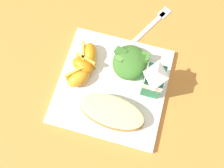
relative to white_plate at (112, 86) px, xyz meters
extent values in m
plane|color=#C67A33|center=(0.00, 0.00, -0.01)|extent=(3.00, 3.00, 0.00)
cube|color=white|center=(0.00, 0.00, 0.00)|extent=(0.28, 0.28, 0.02)
ellipsoid|color=#A87038|center=(0.07, 0.02, 0.02)|extent=(0.09, 0.18, 0.03)
ellipsoid|color=#B22D19|center=(0.07, 0.02, 0.03)|extent=(0.08, 0.16, 0.01)
ellipsoid|color=#EAD184|center=(0.07, 0.02, 0.04)|extent=(0.09, 0.17, 0.01)
ellipsoid|color=#3D7028|center=(-0.07, 0.03, 0.03)|extent=(0.10, 0.09, 0.04)
cube|color=#5B8E3D|center=(-0.07, 0.01, 0.04)|extent=(0.04, 0.03, 0.01)
cube|color=#336023|center=(-0.09, 0.02, 0.04)|extent=(0.03, 0.03, 0.01)
cube|color=#3D7028|center=(-0.07, 0.04, 0.04)|extent=(0.04, 0.04, 0.01)
cube|color=#3D7028|center=(-0.08, 0.06, 0.04)|extent=(0.03, 0.03, 0.02)
cube|color=#3D7028|center=(-0.09, 0.06, 0.04)|extent=(0.02, 0.03, 0.01)
cube|color=#336023|center=(-0.08, 0.00, 0.04)|extent=(0.03, 0.04, 0.01)
cube|color=#2D8451|center=(-0.02, 0.10, 0.05)|extent=(0.06, 0.04, 0.09)
cube|color=white|center=(-0.02, 0.10, 0.08)|extent=(0.06, 0.04, 0.03)
pyramid|color=white|center=(-0.02, 0.10, 0.11)|extent=(0.06, 0.04, 0.02)
ellipsoid|color=orange|center=(-0.06, -0.08, 0.03)|extent=(0.07, 0.05, 0.04)
cube|color=gold|center=(-0.06, -0.09, 0.03)|extent=(0.06, 0.02, 0.03)
ellipsoid|color=orange|center=(-0.03, -0.09, 0.03)|extent=(0.05, 0.07, 0.04)
cube|color=gold|center=(-0.04, -0.08, 0.03)|extent=(0.02, 0.06, 0.03)
ellipsoid|color=orange|center=(0.01, -0.09, 0.03)|extent=(0.07, 0.07, 0.04)
cube|color=gold|center=(0.00, -0.10, 0.03)|extent=(0.05, 0.04, 0.03)
cube|color=silver|center=(-0.19, 0.05, -0.01)|extent=(0.15, 0.09, 0.01)
cube|color=silver|center=(-0.26, 0.09, -0.01)|extent=(0.04, 0.04, 0.01)
camera|label=1|loc=(0.19, 0.05, 0.62)|focal=39.68mm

